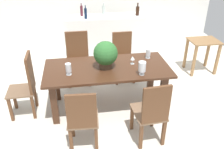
{
  "coord_description": "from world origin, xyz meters",
  "views": [
    {
      "loc": [
        -0.46,
        -3.6,
        2.5
      ],
      "look_at": [
        0.08,
        -0.23,
        0.6
      ],
      "focal_mm": 38.47,
      "sensor_mm": 36.0,
      "label": 1
    }
  ],
  "objects_px": {
    "crystal_vase_left": "(68,68)",
    "kitchen_counter": "(105,36)",
    "wine_bottle_tall": "(86,13)",
    "chair_head_end": "(26,83)",
    "crystal_vase_right": "(148,53)",
    "wine_bottle_clear": "(137,11)",
    "wine_glass": "(133,58)",
    "dining_table": "(107,74)",
    "wine_bottle_amber": "(104,10)",
    "chair_near_left": "(82,119)",
    "chair_far_right": "(123,54)",
    "wine_bottle_green": "(82,11)",
    "flower_centerpiece": "(106,54)",
    "chair_far_left": "(78,55)",
    "side_table": "(203,49)",
    "crystal_vase_center_near": "(142,67)",
    "chair_near_right": "(152,112)"
  },
  "relations": [
    {
      "from": "dining_table",
      "to": "wine_bottle_green",
      "type": "relative_size",
      "value": 6.94
    },
    {
      "from": "chair_near_right",
      "to": "chair_head_end",
      "type": "height_order",
      "value": "chair_head_end"
    },
    {
      "from": "wine_glass",
      "to": "chair_head_end",
      "type": "bearing_deg",
      "value": -178.13
    },
    {
      "from": "crystal_vase_right",
      "to": "wine_glass",
      "type": "height_order",
      "value": "crystal_vase_right"
    },
    {
      "from": "chair_far_left",
      "to": "flower_centerpiece",
      "type": "height_order",
      "value": "flower_centerpiece"
    },
    {
      "from": "flower_centerpiece",
      "to": "crystal_vase_right",
      "type": "height_order",
      "value": "flower_centerpiece"
    },
    {
      "from": "chair_near_left",
      "to": "chair_far_right",
      "type": "bearing_deg",
      "value": -111.73
    },
    {
      "from": "wine_bottle_clear",
      "to": "wine_bottle_tall",
      "type": "distance_m",
      "value": 1.22
    },
    {
      "from": "wine_bottle_green",
      "to": "chair_far_left",
      "type": "bearing_deg",
      "value": -97.5
    },
    {
      "from": "chair_head_end",
      "to": "wine_bottle_tall",
      "type": "xyz_separation_m",
      "value": [
        1.08,
        1.97,
        0.54
      ]
    },
    {
      "from": "crystal_vase_right",
      "to": "wine_bottle_amber",
      "type": "height_order",
      "value": "wine_bottle_amber"
    },
    {
      "from": "crystal_vase_right",
      "to": "kitchen_counter",
      "type": "distance_m",
      "value": 1.98
    },
    {
      "from": "wine_bottle_amber",
      "to": "wine_bottle_green",
      "type": "xyz_separation_m",
      "value": [
        -0.52,
        -0.05,
        0.02
      ]
    },
    {
      "from": "wine_bottle_clear",
      "to": "side_table",
      "type": "distance_m",
      "value": 1.71
    },
    {
      "from": "wine_bottle_clear",
      "to": "crystal_vase_center_near",
      "type": "bearing_deg",
      "value": -102.52
    },
    {
      "from": "wine_bottle_clear",
      "to": "flower_centerpiece",
      "type": "bearing_deg",
      "value": -116.49
    },
    {
      "from": "chair_far_right",
      "to": "chair_near_left",
      "type": "bearing_deg",
      "value": -116.0
    },
    {
      "from": "kitchen_counter",
      "to": "crystal_vase_center_near",
      "type": "bearing_deg",
      "value": -84.74
    },
    {
      "from": "flower_centerpiece",
      "to": "wine_bottle_amber",
      "type": "relative_size",
      "value": 1.73
    },
    {
      "from": "chair_far_right",
      "to": "crystal_vase_center_near",
      "type": "height_order",
      "value": "crystal_vase_center_near"
    },
    {
      "from": "dining_table",
      "to": "chair_near_left",
      "type": "bearing_deg",
      "value": -115.89
    },
    {
      "from": "crystal_vase_right",
      "to": "wine_bottle_clear",
      "type": "height_order",
      "value": "wine_bottle_clear"
    },
    {
      "from": "flower_centerpiece",
      "to": "wine_bottle_amber",
      "type": "xyz_separation_m",
      "value": [
        0.26,
        2.28,
        0.11
      ]
    },
    {
      "from": "crystal_vase_center_near",
      "to": "wine_bottle_clear",
      "type": "xyz_separation_m",
      "value": [
        0.53,
        2.39,
        0.22
      ]
    },
    {
      "from": "crystal_vase_center_near",
      "to": "chair_head_end",
      "type": "bearing_deg",
      "value": 169.63
    },
    {
      "from": "wine_glass",
      "to": "chair_near_left",
      "type": "bearing_deg",
      "value": -131.48
    },
    {
      "from": "wine_bottle_green",
      "to": "kitchen_counter",
      "type": "bearing_deg",
      "value": -10.5
    },
    {
      "from": "chair_far_right",
      "to": "side_table",
      "type": "xyz_separation_m",
      "value": [
        1.72,
        -0.0,
        0.01
      ]
    },
    {
      "from": "chair_far_right",
      "to": "chair_far_left",
      "type": "distance_m",
      "value": 0.9
    },
    {
      "from": "flower_centerpiece",
      "to": "wine_glass",
      "type": "distance_m",
      "value": 0.47
    },
    {
      "from": "chair_far_right",
      "to": "wine_glass",
      "type": "height_order",
      "value": "chair_far_right"
    },
    {
      "from": "chair_far_left",
      "to": "side_table",
      "type": "height_order",
      "value": "chair_far_left"
    },
    {
      "from": "wine_bottle_clear",
      "to": "wine_bottle_tall",
      "type": "bearing_deg",
      "value": -175.72
    },
    {
      "from": "crystal_vase_right",
      "to": "wine_glass",
      "type": "relative_size",
      "value": 1.19
    },
    {
      "from": "chair_near_right",
      "to": "chair_head_end",
      "type": "distance_m",
      "value": 1.98
    },
    {
      "from": "crystal_vase_left",
      "to": "wine_glass",
      "type": "relative_size",
      "value": 1.33
    },
    {
      "from": "wine_bottle_tall",
      "to": "chair_head_end",
      "type": "bearing_deg",
      "value": -118.59
    },
    {
      "from": "chair_near_right",
      "to": "side_table",
      "type": "xyz_separation_m",
      "value": [
        1.71,
        1.9,
        -0.0
      ]
    },
    {
      "from": "side_table",
      "to": "chair_head_end",
      "type": "bearing_deg",
      "value": -164.64
    },
    {
      "from": "dining_table",
      "to": "wine_bottle_amber",
      "type": "distance_m",
      "value": 2.33
    },
    {
      "from": "crystal_vase_center_near",
      "to": "chair_far_left",
      "type": "bearing_deg",
      "value": 126.22
    },
    {
      "from": "chair_near_left",
      "to": "wine_bottle_green",
      "type": "relative_size",
      "value": 3.29
    },
    {
      "from": "chair_far_left",
      "to": "crystal_vase_right",
      "type": "bearing_deg",
      "value": -30.64
    },
    {
      "from": "chair_far_right",
      "to": "flower_centerpiece",
      "type": "xyz_separation_m",
      "value": [
        -0.47,
        -0.96,
        0.46
      ]
    },
    {
      "from": "dining_table",
      "to": "side_table",
      "type": "distance_m",
      "value": 2.37
    },
    {
      "from": "chair_head_end",
      "to": "crystal_vase_right",
      "type": "bearing_deg",
      "value": 95.62
    },
    {
      "from": "crystal_vase_center_near",
      "to": "side_table",
      "type": "bearing_deg",
      "value": 36.93
    },
    {
      "from": "chair_far_right",
      "to": "flower_centerpiece",
      "type": "bearing_deg",
      "value": -116.73
    },
    {
      "from": "chair_far_right",
      "to": "flower_centerpiece",
      "type": "distance_m",
      "value": 1.16
    },
    {
      "from": "crystal_vase_left",
      "to": "kitchen_counter",
      "type": "xyz_separation_m",
      "value": [
        0.86,
        2.27,
        -0.36
      ]
    }
  ]
}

